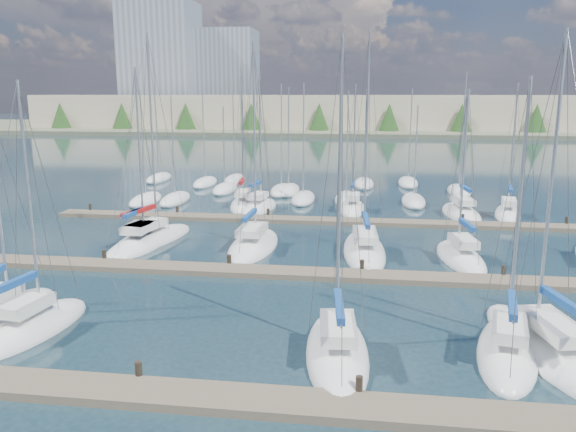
# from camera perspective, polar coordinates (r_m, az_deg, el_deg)

# --- Properties ---
(ground) EXTENTS (400.00, 400.00, 0.00)m
(ground) POSITION_cam_1_polar(r_m,az_deg,el_deg) (75.80, 4.71, 4.41)
(ground) COLOR #203640
(ground) RESTS_ON ground
(dock_near) EXTENTS (44.00, 1.93, 1.10)m
(dock_near) POSITION_cam_1_polar(r_m,az_deg,el_deg) (20.23, -4.82, -18.13)
(dock_near) COLOR #6B5E4C
(dock_near) RESTS_ON ground
(dock_mid) EXTENTS (44.00, 1.93, 1.10)m
(dock_mid) POSITION_cam_1_polar(r_m,az_deg,el_deg) (32.88, 0.48, -5.82)
(dock_mid) COLOR #6B5E4C
(dock_mid) RESTS_ON ground
(dock_far) EXTENTS (44.00, 1.93, 1.10)m
(dock_far) POSITION_cam_1_polar(r_m,az_deg,el_deg) (46.31, 2.67, -0.46)
(dock_far) COLOR #6B5E4C
(dock_far) RESTS_ON ground
(sailboat_k) EXTENTS (3.31, 10.25, 15.09)m
(sailboat_k) POSITION_cam_1_polar(r_m,az_deg,el_deg) (37.83, 7.75, -3.44)
(sailboat_k) COLOR white
(sailboat_k) RESTS_ON ground
(sailboat_r) EXTENTS (3.43, 7.45, 12.03)m
(sailboat_r) POSITION_cam_1_polar(r_m,az_deg,el_deg) (52.17, 21.41, 0.19)
(sailboat_r) COLOR white
(sailboat_r) RESTS_ON ground
(sailboat_h) EXTENTS (2.93, 7.61, 12.86)m
(sailboat_h) POSITION_cam_1_polar(r_m,az_deg,el_deg) (40.63, -14.71, -2.65)
(sailboat_h) COLOR white
(sailboat_h) RESTS_ON ground
(sailboat_o) EXTENTS (3.45, 7.10, 12.97)m
(sailboat_o) POSITION_cam_1_polar(r_m,az_deg,el_deg) (51.43, -2.97, 0.88)
(sailboat_o) COLOR white
(sailboat_o) RESTS_ON ground
(sailboat_c) EXTENTS (3.45, 7.13, 11.71)m
(sailboat_c) POSITION_cam_1_polar(r_m,az_deg,el_deg) (28.01, -24.50, -10.21)
(sailboat_c) COLOR white
(sailboat_c) RESTS_ON ground
(sailboat_b) EXTENTS (2.54, 8.02, 11.21)m
(sailboat_b) POSITION_cam_1_polar(r_m,az_deg,el_deg) (29.64, -27.09, -9.25)
(sailboat_b) COLOR white
(sailboat_b) RESTS_ON ground
(sailboat_d) EXTENTS (3.24, 8.31, 13.32)m
(sailboat_d) POSITION_cam_1_polar(r_m,az_deg,el_deg) (23.48, 5.01, -13.49)
(sailboat_d) COLOR white
(sailboat_d) RESTS_ON ground
(sailboat_l) EXTENTS (3.32, 7.65, 11.46)m
(sailboat_l) POSITION_cam_1_polar(r_m,az_deg,el_deg) (37.50, 17.13, -4.04)
(sailboat_l) COLOR white
(sailboat_l) RESTS_ON ground
(sailboat_i) EXTENTS (4.89, 9.80, 15.21)m
(sailboat_i) POSITION_cam_1_polar(r_m,az_deg,el_deg) (41.25, -13.77, -2.35)
(sailboat_i) COLOR white
(sailboat_i) RESTS_ON ground
(sailboat_p) EXTENTS (2.32, 6.91, 11.98)m
(sailboat_p) POSITION_cam_1_polar(r_m,az_deg,el_deg) (51.29, 6.56, 0.77)
(sailboat_p) COLOR white
(sailboat_p) RESTS_ON ground
(sailboat_j) EXTENTS (3.18, 8.72, 14.45)m
(sailboat_j) POSITION_cam_1_polar(r_m,az_deg,el_deg) (38.84, -3.51, -2.94)
(sailboat_j) COLOR white
(sailboat_j) RESTS_ON ground
(sailboat_e) EXTENTS (3.84, 7.60, 11.81)m
(sailboat_e) POSITION_cam_1_polar(r_m,az_deg,el_deg) (24.97, 21.37, -12.71)
(sailboat_e) COLOR white
(sailboat_e) RESTS_ON ground
(sailboat_f) EXTENTS (4.61, 9.94, 13.58)m
(sailboat_f) POSITION_cam_1_polar(r_m,az_deg,el_deg) (25.90, 24.68, -12.09)
(sailboat_f) COLOR white
(sailboat_f) RESTS_ON ground
(sailboat_n) EXTENTS (3.05, 7.60, 13.49)m
(sailboat_n) POSITION_cam_1_polar(r_m,az_deg,el_deg) (52.98, -4.60, 1.20)
(sailboat_n) COLOR white
(sailboat_n) RESTS_ON ground
(sailboat_q) EXTENTS (3.52, 8.05, 11.46)m
(sailboat_q) POSITION_cam_1_polar(r_m,az_deg,el_deg) (51.29, 17.18, 0.28)
(sailboat_q) COLOR white
(sailboat_q) RESTS_ON ground
(distant_boats) EXTENTS (36.93, 20.75, 13.30)m
(distant_boats) POSITION_cam_1_polar(r_m,az_deg,el_deg) (60.18, -0.28, 2.67)
(distant_boats) COLOR #9EA0A5
(distant_boats) RESTS_ON ground
(shoreline) EXTENTS (400.00, 60.00, 38.00)m
(shoreline) POSITION_cam_1_polar(r_m,az_deg,el_deg) (165.68, 1.81, 11.30)
(shoreline) COLOR #666B51
(shoreline) RESTS_ON ground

